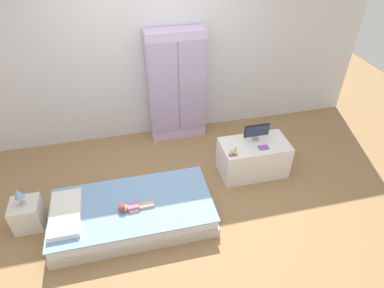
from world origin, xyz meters
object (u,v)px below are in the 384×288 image
at_px(doll, 130,207).
at_px(tv_monitor, 257,131).
at_px(tv_stand, 253,158).
at_px(rocking_horse_toy, 234,152).
at_px(wardrobe, 177,87).
at_px(bed, 133,212).
at_px(book_purple, 263,148).
at_px(table_lamp, 18,194).
at_px(nightstand, 27,214).

bearing_deg(doll, tv_monitor, 20.82).
distance_m(doll, tv_stand, 1.78).
bearing_deg(rocking_horse_toy, wardrobe, 109.84).
bearing_deg(bed, book_purple, 12.65).
distance_m(bed, tv_monitor, 1.86).
distance_m(wardrobe, tv_stand, 1.49).
bearing_deg(wardrobe, tv_stand, -53.76).
relative_size(table_lamp, tv_stand, 0.24).
distance_m(table_lamp, rocking_horse_toy, 2.48).
relative_size(doll, tv_stand, 0.44).
bearing_deg(rocking_horse_toy, bed, -165.65).
xyz_separation_m(tv_monitor, rocking_horse_toy, (-0.39, -0.25, -0.08)).
height_order(table_lamp, book_purple, table_lamp).
bearing_deg(table_lamp, tv_monitor, 7.39).
bearing_deg(tv_monitor, table_lamp, -172.61).
bearing_deg(doll, nightstand, 165.96).
bearing_deg(table_lamp, book_purple, 3.50).
xyz_separation_m(bed, doll, (-0.03, -0.07, 0.17)).
bearing_deg(wardrobe, doll, -117.63).
xyz_separation_m(nightstand, tv_monitor, (2.87, 0.37, 0.44)).
distance_m(bed, wardrobe, 1.94).
bearing_deg(tv_stand, wardrobe, 126.24).
bearing_deg(wardrobe, tv_monitor, -50.28).
bearing_deg(book_purple, rocking_horse_toy, -172.81).
distance_m(table_lamp, tv_stand, 2.85).
distance_m(tv_stand, tv_monitor, 0.38).
bearing_deg(book_purple, bed, -167.35).
height_order(doll, rocking_horse_toy, rocking_horse_toy).
xyz_separation_m(tv_stand, book_purple, (0.07, -0.11, 0.24)).
relative_size(table_lamp, tv_monitor, 0.65).
height_order(table_lamp, tv_monitor, tv_monitor).
bearing_deg(nightstand, table_lamp, 0.00).
height_order(nightstand, tv_stand, tv_stand).
bearing_deg(tv_monitor, nightstand, -172.61).
bearing_deg(book_purple, doll, -165.25).
height_order(wardrobe, book_purple, wardrobe).
bearing_deg(doll, book_purple, 14.75).
bearing_deg(bed, doll, -110.21).
relative_size(nightstand, rocking_horse_toy, 2.78).
height_order(bed, rocking_horse_toy, rocking_horse_toy).
bearing_deg(wardrobe, bed, -117.95).
bearing_deg(doll, rocking_horse_toy, 17.04).
distance_m(tv_stand, book_purple, 0.28).
distance_m(doll, nightstand, 1.18).
height_order(tv_stand, book_purple, book_purple).
xyz_separation_m(wardrobe, book_purple, (0.88, -1.22, -0.35)).
height_order(tv_stand, tv_monitor, tv_monitor).
bearing_deg(doll, tv_stand, 18.74).
relative_size(wardrobe, rocking_horse_toy, 13.32).
relative_size(tv_stand, book_purple, 6.84).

